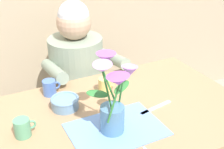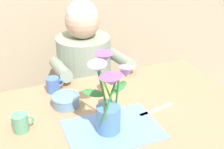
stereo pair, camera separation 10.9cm
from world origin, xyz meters
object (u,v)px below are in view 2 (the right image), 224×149
object	(u,v)px
flower_vase	(109,99)
ceramic_mug	(21,123)
ceramic_bowl	(66,100)
coffee_cup	(53,85)
seated_person	(86,85)
dinner_knife	(156,110)
tea_cup	(109,85)

from	to	relation	value
flower_vase	ceramic_mug	distance (m)	0.39
ceramic_bowl	coffee_cup	xyz separation A→B (m)	(-0.03, 0.15, 0.01)
seated_person	dinner_knife	size ratio (longest dim) A/B	5.97
flower_vase	ceramic_bowl	bearing A→B (deg)	114.66
coffee_cup	seated_person	bearing A→B (deg)	49.23
dinner_knife	coffee_cup	distance (m)	0.55
dinner_knife	tea_cup	distance (m)	0.29
coffee_cup	ceramic_mug	distance (m)	0.34
ceramic_bowl	dinner_knife	xyz separation A→B (m)	(0.39, -0.20, -0.03)
ceramic_mug	seated_person	bearing A→B (deg)	51.61
ceramic_mug	dinner_knife	bearing A→B (deg)	-7.42
dinner_knife	coffee_cup	bearing A→B (deg)	130.07
ceramic_bowl	dinner_knife	size ratio (longest dim) A/B	0.72
ceramic_bowl	dinner_knife	bearing A→B (deg)	-27.23
dinner_knife	tea_cup	world-z (taller)	tea_cup
flower_vase	tea_cup	bearing A→B (deg)	69.11
ceramic_bowl	flower_vase	bearing A→B (deg)	-65.34
dinner_knife	seated_person	bearing A→B (deg)	93.12
tea_cup	ceramic_mug	distance (m)	0.49
coffee_cup	ceramic_mug	world-z (taller)	same
ceramic_bowl	coffee_cup	world-z (taller)	coffee_cup
seated_person	ceramic_mug	bearing A→B (deg)	-129.84
seated_person	tea_cup	world-z (taller)	seated_person
dinner_knife	ceramic_mug	bearing A→B (deg)	163.06
seated_person	flower_vase	world-z (taller)	seated_person
coffee_cup	tea_cup	distance (m)	0.29
flower_vase	tea_cup	size ratio (longest dim) A/B	3.65
seated_person	coffee_cup	world-z (taller)	seated_person
ceramic_bowl	ceramic_mug	xyz separation A→B (m)	(-0.22, -0.12, 0.01)
tea_cup	ceramic_mug	xyz separation A→B (m)	(-0.46, -0.17, 0.00)
coffee_cup	ceramic_mug	size ratio (longest dim) A/B	1.00
dinner_knife	ceramic_mug	xyz separation A→B (m)	(-0.61, 0.08, 0.04)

